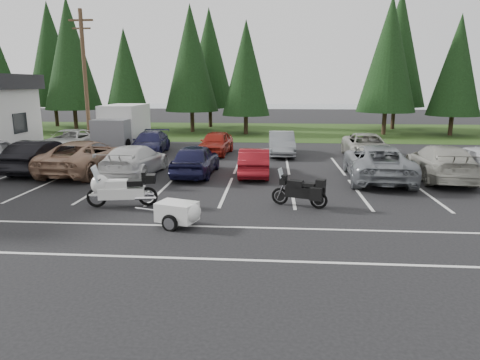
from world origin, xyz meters
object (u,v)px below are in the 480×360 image
object	(u,v)px
car_near_6	(377,162)
car_near_7	(441,162)
car_far_0	(70,141)
touring_motorcycle	(122,186)
car_near_3	(135,160)
car_far_4	(367,146)
utility_pole	(85,78)
car_far_1	(150,143)
car_near_5	(254,162)
car_far_3	(281,144)
car_near_8	(476,161)
cargo_trailer	(177,214)
car_far_2	(216,143)
box_truck	(121,127)
car_near_1	(42,156)
car_near_4	(196,160)
car_near_2	(86,157)
adventure_motorcycle	(299,188)

from	to	relation	value
car_near_6	car_near_7	size ratio (longest dim) A/B	1.06
car_far_0	touring_motorcycle	bearing A→B (deg)	-56.41
car_near_3	car_far_4	bearing A→B (deg)	-151.56
utility_pole	touring_motorcycle	world-z (taller)	utility_pole
car_far_0	car_far_1	size ratio (longest dim) A/B	1.11
car_near_5	car_far_3	world-z (taller)	car_far_3
car_near_3	car_far_4	xyz separation A→B (m)	(12.14, 5.73, -0.02)
utility_pole	car_far_1	xyz separation A→B (m)	(4.67, -1.77, -4.01)
car_near_3	car_near_8	bearing A→B (deg)	-173.82
cargo_trailer	utility_pole	bearing A→B (deg)	139.34
car_far_3	touring_motorcycle	size ratio (longest dim) A/B	1.57
car_near_7	car_far_2	world-z (taller)	car_near_7
car_near_5	car_near_7	world-z (taller)	car_near_7
box_truck	car_near_5	size ratio (longest dim) A/B	1.38
car_near_1	car_near_4	size ratio (longest dim) A/B	1.08
car_near_3	car_far_3	world-z (taller)	car_near_3
car_near_5	car_near_8	xyz separation A→B (m)	(10.48, 0.40, 0.11)
car_near_5	car_far_0	distance (m)	13.49
car_near_2	car_far_3	xyz separation A→B (m)	(9.74, 6.16, -0.09)
car_far_0	touring_motorcycle	xyz separation A→B (m)	(7.58, -11.79, 0.03)
car_near_2	car_far_4	world-z (taller)	car_near_2
car_near_4	car_near_5	world-z (taller)	car_near_4
car_far_0	car_far_2	world-z (taller)	car_far_0
car_far_0	car_far_1	xyz separation A→B (m)	(5.24, -0.04, -0.04)
car_near_1	touring_motorcycle	bearing A→B (deg)	138.43
car_near_2	car_far_0	distance (m)	7.11
utility_pole	car_far_3	xyz separation A→B (m)	(12.92, -1.61, -3.98)
car_near_2	car_far_3	world-z (taller)	car_near_2
car_far_4	car_far_0	bearing A→B (deg)	179.14
car_far_4	adventure_motorcycle	xyz separation A→B (m)	(-4.57, -10.56, -0.03)
car_far_3	car_near_5	bearing A→B (deg)	-104.64
car_near_2	car_far_2	xyz separation A→B (m)	(5.65, 6.13, -0.09)
car_near_1	car_far_3	size ratio (longest dim) A/B	1.11
car_near_3	car_near_4	distance (m)	2.91
car_near_1	car_far_0	xyz separation A→B (m)	(-1.38, 5.92, -0.06)
car_near_6	adventure_motorcycle	xyz separation A→B (m)	(-3.84, -4.78, -0.12)
car_near_3	car_far_3	xyz separation A→B (m)	(7.14, 6.60, -0.02)
car_near_6	car_far_2	distance (m)	10.67
car_far_0	car_far_4	bearing A→B (deg)	-1.46
car_near_1	car_far_1	bearing A→B (deg)	-121.46
box_truck	car_near_6	size ratio (longest dim) A/B	0.96
car_near_4	car_near_6	bearing A→B (deg)	179.67
car_far_4	car_near_5	bearing A→B (deg)	-139.12
touring_motorcycle	cargo_trailer	size ratio (longest dim) A/B	1.63
car_near_3	car_near_6	size ratio (longest dim) A/B	0.87
car_near_5	car_near_6	xyz separation A→B (m)	(5.68, -0.50, 0.14)
car_near_3	car_near_8	xyz separation A→B (m)	(16.20, 0.85, 0.04)
car_near_8	car_near_3	bearing A→B (deg)	-1.10
car_far_2	car_far_4	size ratio (longest dim) A/B	0.81
car_near_4	car_far_1	distance (m)	7.35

